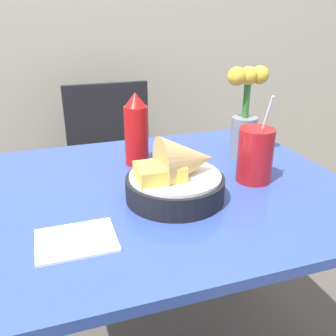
% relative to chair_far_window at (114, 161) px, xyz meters
% --- Properties ---
extents(dining_table, '(0.97, 0.81, 0.75)m').
position_rel_chair_far_window_xyz_m(dining_table, '(-0.00, -0.81, 0.12)').
color(dining_table, '#334C9E').
rests_on(dining_table, ground_plane).
extents(chair_far_window, '(0.40, 0.40, 0.87)m').
position_rel_chair_far_window_xyz_m(chair_far_window, '(0.00, 0.00, 0.00)').
color(chair_far_window, black).
rests_on(chair_far_window, ground_plane).
extents(food_basket, '(0.24, 0.24, 0.16)m').
position_rel_chair_far_window_xyz_m(food_basket, '(0.00, -0.88, 0.30)').
color(food_basket, black).
rests_on(food_basket, dining_table).
extents(ketchup_bottle, '(0.07, 0.07, 0.22)m').
position_rel_chair_far_window_xyz_m(ketchup_bottle, '(-0.04, -0.63, 0.34)').
color(ketchup_bottle, red).
rests_on(ketchup_bottle, dining_table).
extents(drink_cup, '(0.10, 0.10, 0.24)m').
position_rel_chair_far_window_xyz_m(drink_cup, '(0.24, -0.85, 0.31)').
color(drink_cup, red).
rests_on(drink_cup, dining_table).
extents(flower_vase, '(0.13, 0.08, 0.28)m').
position_rel_chair_far_window_xyz_m(flower_vase, '(0.30, -0.68, 0.38)').
color(flower_vase, gray).
rests_on(flower_vase, dining_table).
extents(napkin, '(0.16, 0.13, 0.01)m').
position_rel_chair_far_window_xyz_m(napkin, '(-0.26, -1.00, 0.24)').
color(napkin, white).
rests_on(napkin, dining_table).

